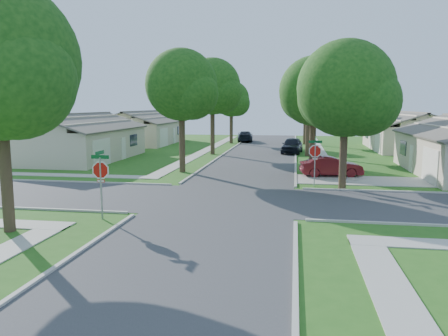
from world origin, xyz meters
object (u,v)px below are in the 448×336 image
tree_sw_corner (0,68)px  tree_ne_corner (347,93)px  tree_e_near (315,94)px  tree_w_far (232,100)px  stop_sign_sw (101,173)px  car_driveway (331,166)px  car_curb_west (245,136)px  tree_e_far (306,97)px  tree_w_mid (213,89)px  stop_sign_ne (315,153)px  house_nw_near (79,143)px  tree_w_near (182,88)px  house_nw_far (143,132)px  car_curb_east (292,145)px  tree_e_mid (310,91)px  house_ne_far (409,136)px

tree_sw_corner → tree_ne_corner: bearing=39.1°
tree_e_near → tree_w_far: size_ratio=1.03×
stop_sign_sw → tree_w_far: tree_w_far is taller
tree_ne_corner → stop_sign_sw: bearing=-141.2°
car_driveway → car_curb_west: bearing=9.4°
tree_e_far → tree_w_mid: (-9.39, -13.00, 0.51)m
stop_sign_ne → tree_e_far: tree_e_far is taller
house_nw_near → stop_sign_sw: bearing=-60.2°
tree_e_near → car_curb_west: tree_e_near is taller
tree_e_near → tree_w_near: 9.41m
tree_e_near → house_nw_near: bearing=163.9°
tree_w_near → tree_sw_corner: size_ratio=0.94×
tree_w_near → house_nw_far: bearing=116.3°
tree_e_near → car_curb_west: bearing=106.0°
house_nw_far → car_curb_west: size_ratio=2.75×
car_curb_east → house_nw_near: bearing=-150.0°
stop_sign_ne → tree_w_mid: bearing=119.8°
stop_sign_ne → house_nw_far: (-20.69, 27.30, -0.51)m
tree_w_mid → car_driveway: bearing=-49.2°
tree_e_mid → car_curb_west: 18.53m
tree_w_mid → car_curb_east: tree_w_mid is taller
house_ne_far → car_curb_east: house_ne_far is taller
tree_w_far → house_nw_far: 12.19m
stop_sign_sw → car_curb_west: 41.54m
tree_e_near → tree_w_near: tree_w_near is taller
house_nw_near → tree_w_mid: bearing=27.9°
car_driveway → car_curb_west: 29.56m
tree_w_near → house_nw_far: (-11.35, 22.99, -4.60)m
tree_w_near → house_nw_near: tree_w_near is taller
tree_ne_corner → tree_w_mid: bearing=123.2°
tree_e_far → house_nw_near: tree_e_far is taller
tree_w_far → car_curb_west: tree_w_far is taller
house_nw_far → car_curb_east: (19.19, -8.57, -0.71)m
stop_sign_ne → tree_e_far: size_ratio=0.34×
tree_e_far → tree_ne_corner: 29.85m
tree_ne_corner → car_curb_west: bearing=106.4°
tree_sw_corner → house_ne_far: bearing=56.9°
tree_ne_corner → house_ne_far: bearing=68.8°
tree_ne_corner → house_ne_far: (9.63, 24.79, -4.08)m
tree_e_near → car_curb_east: 15.29m
stop_sign_sw → tree_w_near: bearing=89.8°
tree_w_near → house_ne_far: size_ratio=0.66×
car_curb_west → house_nw_near: bearing=53.8°
house_nw_near → car_curb_west: bearing=59.6°
tree_w_mid → house_ne_far: bearing=21.2°
house_nw_near → car_driveway: size_ratio=3.23×
tree_sw_corner → house_nw_far: 40.20m
tree_w_near → tree_w_mid: 12.01m
tree_w_near → car_driveway: size_ratio=2.13×
tree_sw_corner → stop_sign_ne: bearing=43.9°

